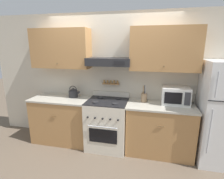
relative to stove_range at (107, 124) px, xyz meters
The scene contains 9 objects.
ground_plane 0.56m from the stove_range, 90.00° to the right, with size 16.00×16.00×0.00m, color brown.
wall_back 1.06m from the stove_range, 89.41° to the left, with size 5.20×0.46×2.55m.
counter_left 0.97m from the stove_range, behind, with size 1.17×0.63×0.92m.
counter_right 0.97m from the stove_range, ahead, with size 1.19×0.63×0.92m.
stove_range is the anchor object (origin of this frame).
refrigerator 1.97m from the stove_range, ahead, with size 0.67×0.69×1.72m.
tea_kettle 0.93m from the stove_range, 168.60° to the left, with size 0.24×0.18×0.24m.
microwave 1.36m from the stove_range, ahead, with size 0.48×0.38×0.31m.
utensil_crock 0.87m from the stove_range, 12.77° to the left, with size 0.11×0.11×0.32m.
Camera 1 is at (0.77, -2.71, 1.95)m, focal length 28.00 mm.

